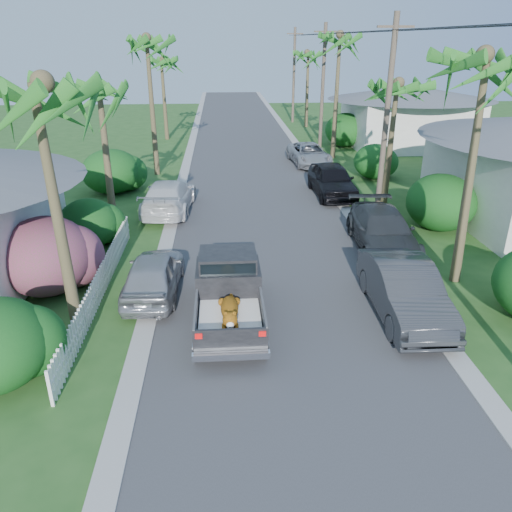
{
  "coord_description": "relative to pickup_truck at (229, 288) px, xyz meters",
  "views": [
    {
      "loc": [
        -1.9,
        -9.64,
        7.91
      ],
      "look_at": [
        -0.85,
        5.27,
        1.4
      ],
      "focal_mm": 35.0,
      "sensor_mm": 36.0,
      "label": 1
    }
  ],
  "objects": [
    {
      "name": "ground",
      "position": [
        1.78,
        -3.83,
        -1.01
      ],
      "size": [
        120.0,
        120.0,
        0.0
      ],
      "primitive_type": "plane",
      "color": "#264F1D",
      "rests_on": "ground"
    },
    {
      "name": "road",
      "position": [
        1.78,
        21.17,
        -1.0
      ],
      "size": [
        8.0,
        100.0,
        0.02
      ],
      "primitive_type": "cube",
      "color": "#38383A",
      "rests_on": "ground"
    },
    {
      "name": "palm_l_c",
      "position": [
        -4.22,
        18.17,
        6.9
      ],
      "size": [
        4.4,
        4.4,
        9.2
      ],
      "color": "brown",
      "rests_on": "ground"
    },
    {
      "name": "palm_r_c",
      "position": [
        7.98,
        22.17,
        7.1
      ],
      "size": [
        4.4,
        4.4,
        9.4
      ],
      "color": "brown",
      "rests_on": "ground"
    },
    {
      "name": "parked_car_rd",
      "position": [
        5.88,
        20.14,
        -0.31
      ],
      "size": [
        2.68,
        5.18,
        1.39
      ],
      "primitive_type": "imported",
      "rotation": [
        0.0,
        0.0,
        0.08
      ],
      "color": "#A5A7AC",
      "rests_on": "ground"
    },
    {
      "name": "parked_car_rn",
      "position": [
        5.38,
        -0.24,
        -0.18
      ],
      "size": [
        1.84,
        5.07,
        1.66
      ],
      "primitive_type": "imported",
      "rotation": [
        0.0,
        0.0,
        -0.01
      ],
      "color": "#2E3033",
      "rests_on": "ground"
    },
    {
      "name": "palm_r_d",
      "position": [
        8.28,
        36.17,
        5.73
      ],
      "size": [
        4.4,
        4.4,
        8.0
      ],
      "color": "brown",
      "rests_on": "ground"
    },
    {
      "name": "shrub_l_b",
      "position": [
        -6.02,
        2.17,
        0.29
      ],
      "size": [
        3.0,
        3.3,
        2.6
      ],
      "primitive_type": "ellipsoid",
      "color": "#B81A78",
      "rests_on": "ground"
    },
    {
      "name": "house_right_far",
      "position": [
        14.78,
        26.17,
        1.11
      ],
      "size": [
        9.0,
        8.0,
        4.6
      ],
      "color": "silver",
      "rests_on": "ground"
    },
    {
      "name": "palm_r_a",
      "position": [
        8.08,
        2.17,
        6.41
      ],
      "size": [
        4.4,
        4.4,
        8.7
      ],
      "color": "brown",
      "rests_on": "ground"
    },
    {
      "name": "palm_r_b",
      "position": [
        8.38,
        11.17,
        4.94
      ],
      "size": [
        4.4,
        4.4,
        7.2
      ],
      "color": "brown",
      "rests_on": "ground"
    },
    {
      "name": "utility_pole_d",
      "position": [
        7.38,
        39.17,
        3.59
      ],
      "size": [
        1.6,
        0.26,
        9.0
      ],
      "color": "brown",
      "rests_on": "ground"
    },
    {
      "name": "parked_car_lf",
      "position": [
        -2.75,
        10.48,
        -0.22
      ],
      "size": [
        2.6,
        5.58,
        1.58
      ],
      "primitive_type": "imported",
      "rotation": [
        0.0,
        0.0,
        3.07
      ],
      "color": "silver",
      "rests_on": "ground"
    },
    {
      "name": "picket_fence",
      "position": [
        -4.22,
        1.67,
        -0.51
      ],
      "size": [
        0.1,
        11.0,
        1.0
      ],
      "primitive_type": "cube",
      "color": "white",
      "rests_on": "ground"
    },
    {
      "name": "parked_car_ln",
      "position": [
        -2.47,
        1.68,
        -0.28
      ],
      "size": [
        1.89,
        4.36,
        1.46
      ],
      "primitive_type": "imported",
      "rotation": [
        0.0,
        0.0,
        3.1
      ],
      "color": "#A0A1A6",
      "rests_on": "ground"
    },
    {
      "name": "shrub_l_c",
      "position": [
        -5.62,
        6.17,
        -0.01
      ],
      "size": [
        2.4,
        2.64,
        2.0
      ],
      "primitive_type": "ellipsoid",
      "color": "#124118",
      "rests_on": "ground"
    },
    {
      "name": "parked_car_rf",
      "position": [
        5.88,
        12.69,
        -0.15
      ],
      "size": [
        2.17,
        5.11,
        1.72
      ],
      "primitive_type": "imported",
      "rotation": [
        0.0,
        0.0,
        0.03
      ],
      "color": "black",
      "rests_on": "ground"
    },
    {
      "name": "curb_right",
      "position": [
        6.08,
        21.17,
        -0.98
      ],
      "size": [
        0.6,
        100.0,
        0.06
      ],
      "primitive_type": "cube",
      "color": "#A5A39E",
      "rests_on": "ground"
    },
    {
      "name": "parked_car_rm",
      "position": [
        6.33,
        5.02,
        -0.22
      ],
      "size": [
        2.52,
        5.57,
        1.58
      ],
      "primitive_type": "imported",
      "rotation": [
        0.0,
        0.0,
        -0.06
      ],
      "color": "#2D3032",
      "rests_on": "ground"
    },
    {
      "name": "shrub_l_d",
      "position": [
        -6.22,
        14.17,
        0.19
      ],
      "size": [
        3.2,
        3.52,
        2.4
      ],
      "primitive_type": "ellipsoid",
      "color": "#124118",
      "rests_on": "ground"
    },
    {
      "name": "utility_pole_b",
      "position": [
        7.38,
        9.17,
        3.59
      ],
      "size": [
        1.6,
        0.26,
        9.0
      ],
      "color": "brown",
      "rests_on": "ground"
    },
    {
      "name": "utility_pole_c",
      "position": [
        7.38,
        24.17,
        3.59
      ],
      "size": [
        1.6,
        0.26,
        9.0
      ],
      "color": "brown",
      "rests_on": "ground"
    },
    {
      "name": "palm_l_b",
      "position": [
        -5.02,
        8.17,
        5.14
      ],
      "size": [
        4.4,
        4.4,
        7.4
      ],
      "color": "brown",
      "rests_on": "ground"
    },
    {
      "name": "shrub_r_c",
      "position": [
        9.28,
        16.17,
        0.04
      ],
      "size": [
        2.6,
        2.86,
        2.1
      ],
      "primitive_type": "ellipsoid",
      "color": "#124118",
      "rests_on": "ground"
    },
    {
      "name": "palm_l_d",
      "position": [
        -4.72,
        30.17,
        5.43
      ],
      "size": [
        4.4,
        4.4,
        7.7
      ],
      "color": "brown",
      "rests_on": "ground"
    },
    {
      "name": "palm_l_a",
      "position": [
        -4.42,
        -0.83,
        5.92
      ],
      "size": [
        4.4,
        4.4,
        8.2
      ],
      "color": "brown",
      "rests_on": "ground"
    },
    {
      "name": "curb_left",
      "position": [
        -2.52,
        21.17,
        -0.98
      ],
      "size": [
        0.6,
        100.0,
        0.06
      ],
      "primitive_type": "cube",
      "color": "#A5A39E",
      "rests_on": "ground"
    },
    {
      "name": "shrub_r_b",
      "position": [
        9.58,
        7.17,
        0.24
      ],
      "size": [
        3.0,
        3.3,
        2.5
      ],
      "primitive_type": "ellipsoid",
      "color": "#124118",
      "rests_on": "ground"
    },
    {
      "name": "shrub_r_d",
      "position": [
        9.78,
        26.17,
        0.29
      ],
      "size": [
        3.2,
        3.52,
        2.6
      ],
      "primitive_type": "ellipsoid",
      "color": "#124118",
      "rests_on": "ground"
    },
    {
      "name": "pickup_truck",
      "position": [
        0.0,
        0.0,
        0.0
      ],
      "size": [
        1.98,
        5.12,
        2.06
      ],
      "color": "black",
      "rests_on": "ground"
    }
  ]
}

